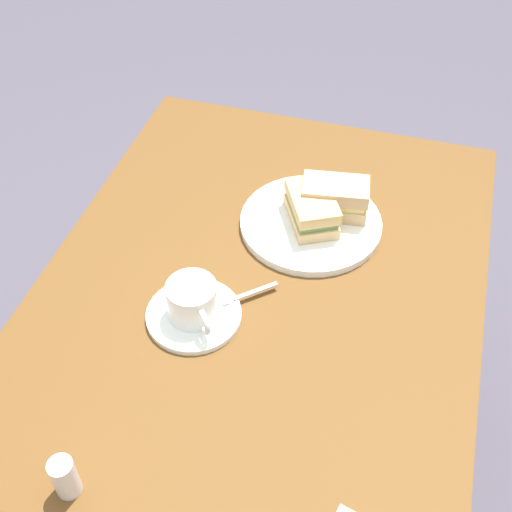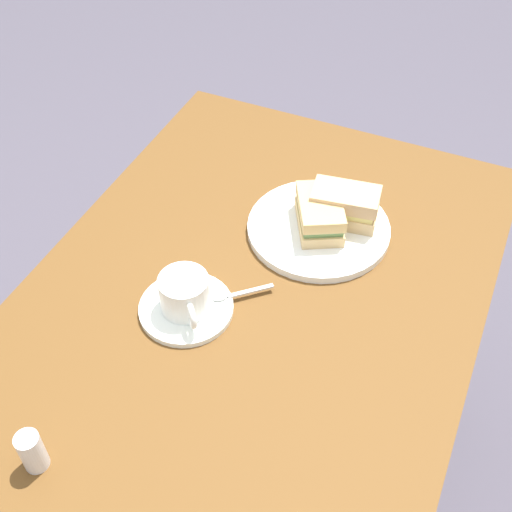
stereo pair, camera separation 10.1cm
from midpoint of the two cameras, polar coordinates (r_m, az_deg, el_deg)
name	(u,v)px [view 1 (the left image)]	position (r m, az deg, el deg)	size (l,w,h in m)	color
dining_table	(231,392)	(1.06, -4.89, -11.56)	(1.27, 0.71, 0.70)	brown
sandwich_plate	(311,223)	(1.18, 2.23, 2.69)	(0.25, 0.25, 0.01)	white
sandwich_front	(312,208)	(1.16, 2.27, 3.95)	(0.14, 0.12, 0.06)	#DBB274
sandwich_back	(335,198)	(1.18, 4.26, 4.83)	(0.08, 0.12, 0.06)	tan
coffee_saucer	(194,315)	(1.05, -8.05, -5.11)	(0.15, 0.15, 0.01)	white
coffee_cup	(193,300)	(1.02, -8.23, -3.86)	(0.09, 0.09, 0.06)	white
spoon	(237,296)	(1.06, -4.35, -3.55)	(0.07, 0.08, 0.01)	silver
salt_shaker	(65,477)	(0.91, -19.13, -17.48)	(0.03, 0.03, 0.06)	silver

